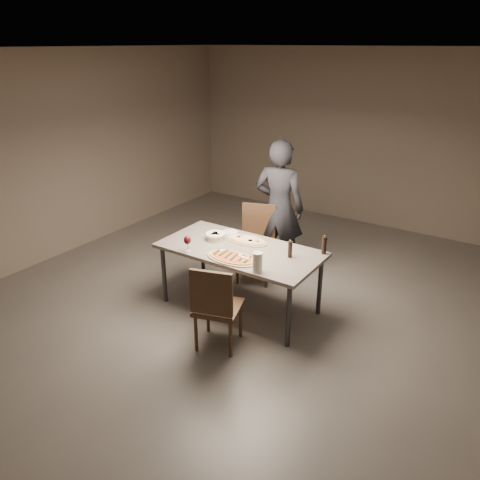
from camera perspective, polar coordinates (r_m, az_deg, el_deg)
The scene contains 14 objects.
room at distance 4.94m, azimuth 0.00°, elevation 5.88°, with size 7.00×7.00×7.00m.
dining_table at distance 5.20m, azimuth 0.00°, elevation -1.59°, with size 1.80×0.90×0.75m.
zucchini_pizza at distance 4.91m, azimuth -1.02°, elevation -2.16°, with size 0.59×0.33×0.05m.
ham_pizza at distance 5.34m, azimuth 0.88°, elevation -0.03°, with size 0.50×0.27×0.04m.
bread_basket at distance 5.40m, azimuth -3.06°, elevation 0.56°, with size 0.23×0.23×0.08m.
oil_dish at distance 5.05m, azimuth -2.10°, elevation -1.56°, with size 0.12×0.12×0.01m.
pepper_mill_left at distance 5.08m, azimuth 10.22°, elevation -0.58°, with size 0.06×0.06×0.22m.
pepper_mill_right at distance 4.95m, azimuth 6.12°, elevation -1.10°, with size 0.05×0.05×0.20m.
carafe at distance 4.62m, azimuth 2.14°, elevation -2.73°, with size 0.10×0.10×0.21m.
wine_glass at distance 5.08m, azimuth -6.43°, elevation -0.07°, with size 0.08×0.08×0.18m.
side_plate at distance 5.60m, azimuth -1.21°, elevation 0.98°, with size 0.19×0.19×0.01m.
chair_near at distance 4.58m, azimuth -3.02°, elevation -7.77°, with size 0.55×0.55×0.92m.
chair_far at distance 5.98m, azimuth 2.06°, elevation 0.23°, with size 0.58×0.58×0.96m.
diner at distance 6.02m, azimuth 4.78°, elevation 3.89°, with size 0.65×0.43×1.78m, color black.
Camera 1 is at (2.60, -3.94, 2.86)m, focal length 35.00 mm.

